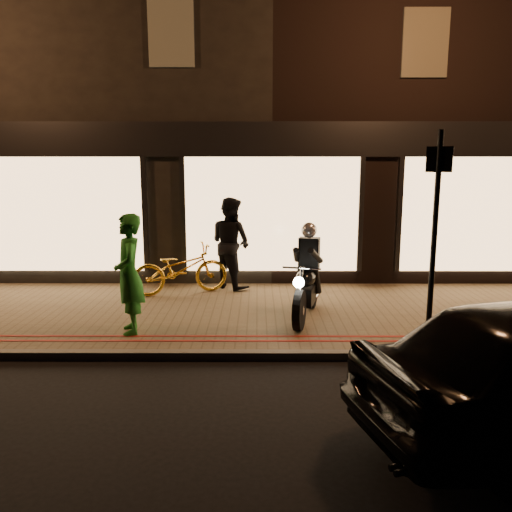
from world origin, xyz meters
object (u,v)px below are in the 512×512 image
(sign_post, at_px, (435,226))
(person_green, at_px, (129,274))
(bicycle_gold, at_px, (180,269))
(motorcycle, at_px, (307,281))

(sign_post, distance_m, person_green, 4.51)
(sign_post, height_order, bicycle_gold, sign_post)
(motorcycle, distance_m, person_green, 2.88)
(bicycle_gold, xyz_separation_m, person_green, (-0.40, -2.31, 0.41))
(sign_post, xyz_separation_m, person_green, (-4.44, 0.30, -0.77))
(person_green, bearing_deg, sign_post, 68.41)
(motorcycle, bearing_deg, sign_post, -17.72)
(bicycle_gold, bearing_deg, motorcycle, -143.63)
(motorcycle, distance_m, bicycle_gold, 2.81)
(motorcycle, relative_size, sign_post, 0.64)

